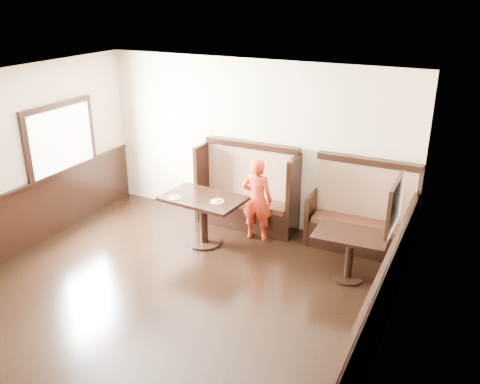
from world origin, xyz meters
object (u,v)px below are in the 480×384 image
Objects in this scene: table_main at (203,208)px; booth_neighbor at (361,220)px; table_neighbor at (350,245)px; booth_main at (248,196)px; child at (257,200)px.

booth_neighbor is at bearing 27.59° from table_main.
table_neighbor is (2.35, -0.01, -0.10)m from table_main.
table_neighbor is (2.03, -0.97, -0.01)m from booth_main.
booth_neighbor is at bearing -0.05° from booth_main.
booth_main is at bearing 179.95° from booth_neighbor.
booth_neighbor reaches higher than table_neighbor.
table_neighbor is (0.08, -0.96, 0.04)m from booth_neighbor.
table_main is 2.36m from table_neighbor.
table_main is 1.29× the size of table_neighbor.
booth_main is 1.06× the size of booth_neighbor.
booth_main is 1.95m from booth_neighbor.
booth_main is at bearing 152.02° from table_neighbor.
table_main is at bearing -157.19° from booth_neighbor.
child is at bearing -165.40° from booth_neighbor.
booth_neighbor reaches higher than table_main.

